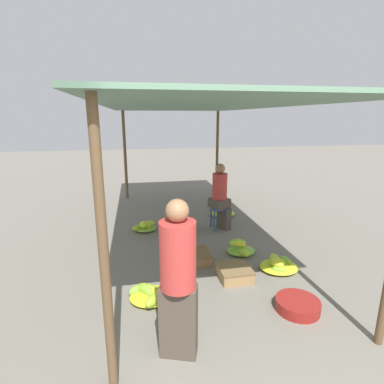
# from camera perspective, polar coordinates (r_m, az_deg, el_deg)

# --- Properties ---
(canopy_post_front_left) EXTENTS (0.08, 0.08, 2.42)m
(canopy_post_front_left) POSITION_cam_1_polar(r_m,az_deg,el_deg) (2.45, -16.44, -11.68)
(canopy_post_front_left) COLOR brown
(canopy_post_front_left) RESTS_ON ground
(canopy_post_back_left) EXTENTS (0.08, 0.08, 2.42)m
(canopy_post_back_left) POSITION_cam_1_polar(r_m,az_deg,el_deg) (8.53, -12.62, 6.76)
(canopy_post_back_left) COLOR brown
(canopy_post_back_left) RESTS_ON ground
(canopy_post_back_right) EXTENTS (0.08, 0.08, 2.42)m
(canopy_post_back_right) POSITION_cam_1_polar(r_m,az_deg,el_deg) (8.85, 4.82, 7.30)
(canopy_post_back_right) COLOR brown
(canopy_post_back_right) RESTS_ON ground
(canopy_tarp) EXTENTS (3.03, 6.66, 0.04)m
(canopy_tarp) POSITION_cam_1_polar(r_m,az_deg,el_deg) (5.43, 0.32, 16.10)
(canopy_tarp) COLOR #567A60
(canopy_tarp) RESTS_ON canopy_post_front_left
(vendor_foreground) EXTENTS (0.42, 0.42, 1.57)m
(vendor_foreground) POSITION_cam_1_polar(r_m,az_deg,el_deg) (2.86, -2.66, -16.10)
(vendor_foreground) COLOR #4C4238
(vendor_foreground) RESTS_ON ground
(stool) EXTENTS (0.34, 0.34, 0.45)m
(stool) POSITION_cam_1_polar(r_m,az_deg,el_deg) (6.20, 5.20, -3.68)
(stool) COLOR #384C84
(stool) RESTS_ON ground
(vendor_seated) EXTENTS (0.45, 0.45, 1.35)m
(vendor_seated) POSITION_cam_1_polar(r_m,az_deg,el_deg) (6.10, 5.46, -0.57)
(vendor_seated) COLOR #4C4238
(vendor_seated) RESTS_ON ground
(basin_black) EXTENTS (0.52, 0.52, 0.13)m
(basin_black) POSITION_cam_1_polar(r_m,az_deg,el_deg) (4.03, 19.48, -19.63)
(basin_black) COLOR maroon
(basin_black) RESTS_ON ground
(banana_pile_left_0) EXTENTS (0.59, 0.64, 0.19)m
(banana_pile_left_0) POSITION_cam_1_polar(r_m,az_deg,el_deg) (4.03, -8.02, -18.75)
(banana_pile_left_0) COLOR yellow
(banana_pile_left_0) RESTS_ON ground
(banana_pile_left_1) EXTENTS (0.52, 0.41, 0.21)m
(banana_pile_left_1) POSITION_cam_1_polar(r_m,az_deg,el_deg) (6.18, -8.93, -6.58)
(banana_pile_left_1) COLOR #97C131
(banana_pile_left_1) RESTS_ON ground
(banana_pile_right_0) EXTENTS (0.48, 0.52, 0.26)m
(banana_pile_right_0) POSITION_cam_1_polar(r_m,az_deg,el_deg) (5.19, 9.21, -10.60)
(banana_pile_right_0) COLOR #9EC330
(banana_pile_right_0) RESTS_ON ground
(banana_pile_right_1) EXTENTS (0.50, 0.49, 0.21)m
(banana_pile_right_1) POSITION_cam_1_polar(r_m,az_deg,el_deg) (7.83, 4.83, -2.04)
(banana_pile_right_1) COLOR yellow
(banana_pile_right_1) RESTS_ON ground
(banana_pile_right_2) EXTENTS (0.60, 0.52, 0.18)m
(banana_pile_right_2) POSITION_cam_1_polar(r_m,az_deg,el_deg) (7.09, 5.95, -3.92)
(banana_pile_right_2) COLOR #7BB636
(banana_pile_right_2) RESTS_ON ground
(banana_pile_right_3) EXTENTS (0.58, 0.51, 0.21)m
(banana_pile_right_3) POSITION_cam_1_polar(r_m,az_deg,el_deg) (4.84, 16.20, -13.24)
(banana_pile_right_3) COLOR #8CBC33
(banana_pile_right_3) RESTS_ON ground
(crate_near) EXTENTS (0.52, 0.52, 0.16)m
(crate_near) POSITION_cam_1_polar(r_m,az_deg,el_deg) (4.89, 0.33, -12.22)
(crate_near) COLOR olive
(crate_near) RESTS_ON ground
(crate_mid) EXTENTS (0.45, 0.45, 0.17)m
(crate_mid) POSITION_cam_1_polar(r_m,az_deg,el_deg) (4.47, 8.11, -15.02)
(crate_mid) COLOR #9E7A4C
(crate_mid) RESTS_ON ground
(crate_far) EXTENTS (0.41, 0.41, 0.21)m
(crate_far) POSITION_cam_1_polar(r_m,az_deg,el_deg) (6.09, -2.39, -6.54)
(crate_far) COLOR olive
(crate_far) RESTS_ON ground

